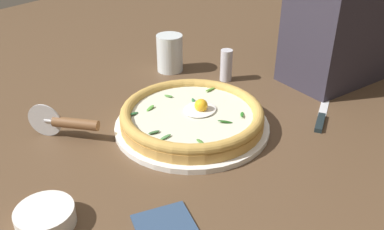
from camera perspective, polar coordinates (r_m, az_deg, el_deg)
The scene contains 8 objects.
ground_plane at distance 0.92m, azimuth -0.76°, elevation -2.00°, with size 2.40×2.40×0.03m, color brown.
pizza_plate at distance 0.89m, azimuth -0.00°, elevation -1.45°, with size 0.33×0.33×0.01m, color white.
pizza at distance 0.88m, azimuth 0.01°, elevation -0.01°, with size 0.31×0.31×0.05m.
side_bowl at distance 0.69m, azimuth -19.73°, elevation -13.22°, with size 0.09×0.09×0.03m, color white.
pizza_cutter at distance 0.88m, azimuth -16.96°, elevation -1.03°, with size 0.08×0.15×0.07m.
table_knife at distance 0.99m, azimuth 17.65°, elevation 0.07°, with size 0.23×0.07×0.01m.
drinking_glass at distance 1.16m, azimuth -3.11°, elevation 8.27°, with size 0.07×0.07×0.10m.
pepper_shaker at distance 1.10m, azimuth 4.78°, elevation 6.91°, with size 0.03×0.03×0.09m, color silver.
Camera 1 is at (-0.62, -0.47, 0.47)m, focal length 38.32 mm.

